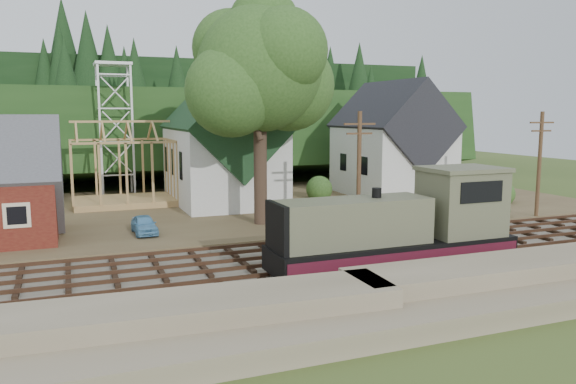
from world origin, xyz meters
name	(u,v)px	position (x,y,z in m)	size (l,w,h in m)	color
ground	(286,267)	(0.00, 0.00, 0.00)	(140.00, 140.00, 0.00)	#384C1E
embankment	(368,324)	(0.00, -8.50, 0.00)	(64.00, 5.00, 1.60)	#7F7259
railroad_bed	(286,265)	(0.00, 0.00, 0.08)	(64.00, 11.00, 0.16)	#726B5B
village_flat	(206,209)	(0.00, 18.00, 0.15)	(64.00, 26.00, 0.30)	brown
hillside	(160,179)	(0.00, 42.00, 0.00)	(70.00, 28.00, 8.00)	#1E3F19
ridge	(143,167)	(0.00, 58.00, 0.00)	(80.00, 20.00, 12.00)	black
church	(223,146)	(2.00, 19.68, 5.18)	(8.40, 15.17, 13.00)	silver
farmhouse	(392,146)	(18.00, 19.00, 4.87)	(8.40, 10.80, 10.60)	silver
timber_frame	(123,169)	(-6.00, 22.00, 3.27)	(8.20, 6.20, 6.99)	tan
lattice_tower	(114,89)	(-6.00, 28.00, 10.03)	(3.20, 3.20, 12.12)	silver
big_tree	(262,78)	(2.17, 10.08, 10.22)	(10.90, 8.40, 14.70)	#38281E
telegraph_pole_near	(359,171)	(7.00, 5.20, 4.25)	(2.20, 0.28, 8.00)	#4C331E
telegraph_pole_far	(539,163)	(22.00, 5.20, 4.25)	(2.20, 0.28, 8.00)	#4C331E
locomotive	(403,229)	(5.02, -3.00, 2.20)	(12.52, 3.13, 4.99)	black
car_blue	(144,225)	(-5.93, 9.55, 0.88)	(1.38, 3.43, 1.17)	#63A8D5
car_red	(463,192)	(22.43, 14.09, 0.87)	(1.90, 4.12, 1.15)	red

